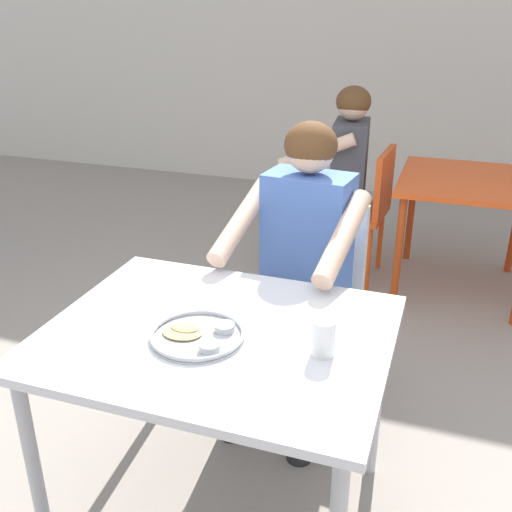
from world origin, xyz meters
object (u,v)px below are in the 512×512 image
(thali_tray, at_px, (198,335))
(chair_red_left, at_px, (365,204))
(table_foreground, at_px, (218,352))
(table_background_red, at_px, (467,193))
(chair_foreground, at_px, (315,284))
(patron_background, at_px, (334,165))
(drinking_cup, at_px, (323,336))
(diner_foreground, at_px, (299,252))

(thali_tray, height_order, chair_red_left, chair_red_left)
(table_foreground, height_order, table_background_red, table_foreground)
(chair_foreground, height_order, patron_background, patron_background)
(drinking_cup, relative_size, chair_foreground, 0.13)
(table_foreground, height_order, drinking_cup, drinking_cup)
(patron_background, bearing_deg, table_background_red, 0.72)
(table_background_red, bearing_deg, chair_red_left, -177.29)
(table_background_red, distance_m, patron_background, 0.80)
(table_foreground, relative_size, patron_background, 0.87)
(chair_foreground, relative_size, patron_background, 0.71)
(table_background_red, relative_size, patron_background, 0.71)
(chair_red_left, relative_size, patron_background, 0.70)
(table_background_red, bearing_deg, chair_foreground, -116.56)
(chair_foreground, distance_m, chair_red_left, 1.19)
(thali_tray, xyz_separation_m, chair_red_left, (0.16, 2.12, -0.25))
(drinking_cup, bearing_deg, chair_foreground, 104.66)
(thali_tray, bearing_deg, patron_background, 91.30)
(table_foreground, distance_m, thali_tray, 0.11)
(thali_tray, distance_m, chair_red_left, 2.14)
(diner_foreground, distance_m, table_background_red, 1.57)
(diner_foreground, relative_size, chair_red_left, 1.48)
(thali_tray, bearing_deg, drinking_cup, 6.11)
(thali_tray, distance_m, patron_background, 2.14)
(thali_tray, xyz_separation_m, chair_foreground, (0.14, 0.93, -0.25))
(thali_tray, distance_m, drinking_cup, 0.37)
(table_background_red, relative_size, chair_red_left, 1.02)
(chair_red_left, bearing_deg, thali_tray, -94.25)
(diner_foreground, bearing_deg, table_foreground, -96.83)
(table_foreground, height_order, thali_tray, thali_tray)
(thali_tray, bearing_deg, diner_foreground, 80.84)
(patron_background, bearing_deg, drinking_cup, -78.75)
(chair_foreground, bearing_deg, chair_red_left, 88.94)
(thali_tray, xyz_separation_m, patron_background, (-0.05, 2.14, -0.02))
(table_foreground, height_order, patron_background, patron_background)
(table_foreground, distance_m, drinking_cup, 0.36)
(chair_foreground, xyz_separation_m, diner_foreground, (-0.02, -0.22, 0.24))
(table_foreground, distance_m, chair_red_left, 2.07)
(chair_foreground, bearing_deg, drinking_cup, -75.34)
(thali_tray, height_order, table_background_red, thali_tray)
(table_foreground, bearing_deg, chair_red_left, 86.64)
(patron_background, bearing_deg, diner_foreground, -83.45)
(table_foreground, bearing_deg, drinking_cup, -3.47)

